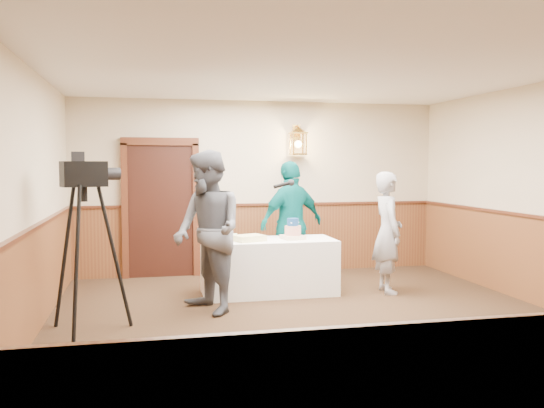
% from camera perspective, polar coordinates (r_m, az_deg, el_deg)
% --- Properties ---
extents(ground, '(7.00, 7.00, 0.00)m').
position_cam_1_polar(ground, '(6.28, 5.20, -12.51)').
color(ground, black).
rests_on(ground, ground).
extents(room_shell, '(6.02, 7.02, 2.81)m').
position_cam_1_polar(room_shell, '(6.45, 3.60, 1.67)').
color(room_shell, '#C4B493').
rests_on(room_shell, ground).
extents(display_table, '(1.80, 0.80, 0.75)m').
position_cam_1_polar(display_table, '(7.93, -0.31, -6.22)').
color(display_table, white).
rests_on(display_table, ground).
extents(tiered_cake, '(0.32, 0.32, 0.29)m').
position_cam_1_polar(tiered_cake, '(7.89, 2.08, -2.69)').
color(tiered_cake, beige).
rests_on(tiered_cake, display_table).
extents(sheet_cake_yellow, '(0.46, 0.41, 0.08)m').
position_cam_1_polar(sheet_cake_yellow, '(7.71, -2.29, -3.40)').
color(sheet_cake_yellow, '#FBEC96').
rests_on(sheet_cake_yellow, display_table).
extents(sheet_cake_green, '(0.39, 0.34, 0.08)m').
position_cam_1_polar(sheet_cake_green, '(7.86, -4.76, -3.29)').
color(sheet_cake_green, '#AEE7A3').
rests_on(sheet_cake_green, display_table).
extents(interviewer, '(1.66, 1.16, 1.95)m').
position_cam_1_polar(interviewer, '(6.88, -6.38, -2.76)').
color(interviewer, '#51535B').
rests_on(interviewer, ground).
extents(baker, '(0.45, 0.64, 1.68)m').
position_cam_1_polar(baker, '(8.11, 11.39, -2.77)').
color(baker, gray).
rests_on(baker, ground).
extents(assistant_p, '(1.16, 0.83, 1.83)m').
position_cam_1_polar(assistant_p, '(8.41, 1.95, -1.94)').
color(assistant_p, '#055D5A').
rests_on(assistant_p, ground).
extents(tv_camera_rig, '(0.71, 0.66, 1.81)m').
position_cam_1_polar(tv_camera_rig, '(6.36, -17.98, -4.98)').
color(tv_camera_rig, black).
rests_on(tv_camera_rig, ground).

